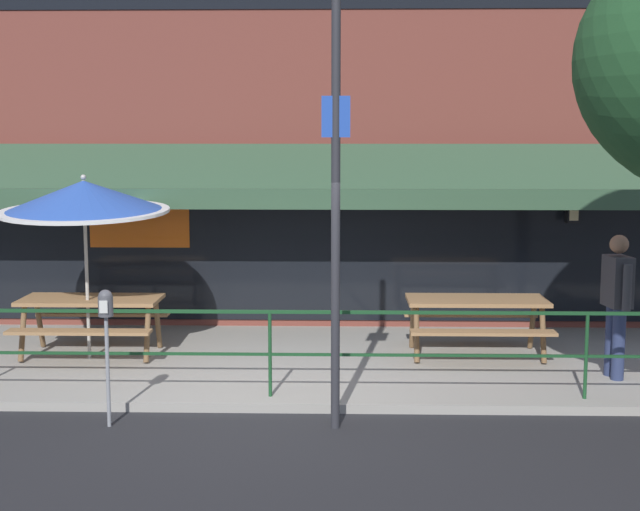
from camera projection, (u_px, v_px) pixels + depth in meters
ground_plane at (268, 413)px, 9.55m from camera, size 120.00×120.00×0.00m
patio_deck at (281, 362)px, 11.53m from camera, size 15.00×4.00×0.10m
restaurant_building at (290, 74)px, 13.23m from camera, size 15.00×1.60×7.82m
patio_railing at (270, 334)px, 9.74m from camera, size 13.84×0.04×0.97m
picnic_table_left at (91, 310)px, 11.61m from camera, size 1.80×1.42×0.76m
picnic_table_centre at (476, 310)px, 11.57m from camera, size 1.80×1.42×0.76m
patio_umbrella_left at (84, 198)px, 11.27m from camera, size 2.14×2.14×2.38m
pedestrian_walking at (617, 298)px, 10.48m from camera, size 0.29×0.62×1.71m
parking_meter_near at (106, 316)px, 8.97m from camera, size 0.15×0.16×1.42m
street_sign_pole at (336, 209)px, 8.79m from camera, size 0.28×0.09×4.36m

